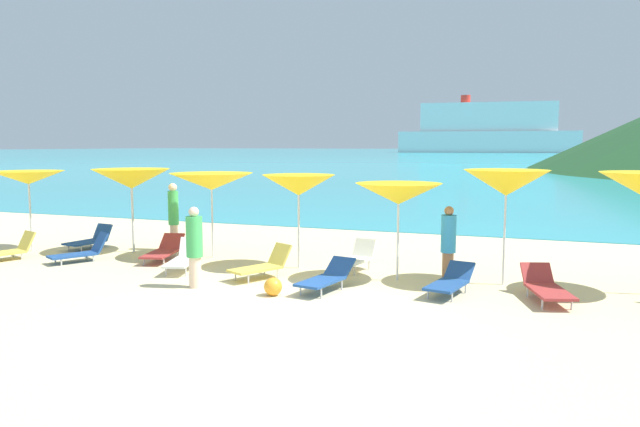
% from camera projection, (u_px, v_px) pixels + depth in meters
% --- Properties ---
extents(ground_plane, '(50.00, 100.00, 0.30)m').
position_uv_depth(ground_plane, '(405.00, 237.00, 20.21)').
color(ground_plane, beige).
extents(ocean_water, '(650.00, 440.00, 0.02)m').
position_uv_depth(ocean_water, '(532.00, 153.00, 224.96)').
color(ocean_water, '#2DADBC').
rests_on(ocean_water, ground_plane).
extents(umbrella_0, '(1.91, 1.91, 2.23)m').
position_uv_depth(umbrella_0, '(28.00, 178.00, 16.49)').
color(umbrella_0, silver).
rests_on(umbrella_0, ground_plane).
extents(umbrella_1, '(2.20, 2.20, 2.30)m').
position_uv_depth(umbrella_1, '(131.00, 179.00, 16.28)').
color(umbrella_1, silver).
rests_on(umbrella_1, ground_plane).
extents(umbrella_2, '(2.35, 2.35, 2.22)m').
position_uv_depth(umbrella_2, '(212.00, 182.00, 15.53)').
color(umbrella_2, silver).
rests_on(umbrella_2, ground_plane).
extents(umbrella_3, '(1.91, 1.91, 2.24)m').
position_uv_depth(umbrella_3, '(299.00, 185.00, 14.16)').
color(umbrella_3, silver).
rests_on(umbrella_3, ground_plane).
extents(umbrella_4, '(1.95, 1.95, 2.13)m').
position_uv_depth(umbrella_4, '(399.00, 194.00, 12.83)').
color(umbrella_4, silver).
rests_on(umbrella_4, ground_plane).
extents(umbrella_5, '(1.90, 1.90, 2.43)m').
position_uv_depth(umbrella_5, '(506.00, 183.00, 12.43)').
color(umbrella_5, silver).
rests_on(umbrella_5, ground_plane).
extents(lounge_chair_0, '(0.94, 1.63, 0.70)m').
position_uv_depth(lounge_chair_0, '(184.00, 258.00, 14.07)').
color(lounge_chair_0, white).
rests_on(lounge_chair_0, ground_plane).
extents(lounge_chair_1, '(1.14, 1.50, 0.70)m').
position_uv_depth(lounge_chair_1, '(81.00, 251.00, 15.17)').
color(lounge_chair_1, '#1E478C').
rests_on(lounge_chair_1, ground_plane).
extents(lounge_chair_2, '(0.80, 1.40, 0.65)m').
position_uv_depth(lounge_chair_2, '(90.00, 239.00, 17.11)').
color(lounge_chair_2, '#1E478C').
rests_on(lounge_chair_2, ground_plane).
extents(lounge_chair_4, '(1.12, 1.52, 0.71)m').
position_uv_depth(lounge_chair_4, '(263.00, 265.00, 13.24)').
color(lounge_chair_4, '#D8BF4C').
rests_on(lounge_chair_4, ground_plane).
extents(lounge_chair_5, '(1.06, 1.71, 0.60)m').
position_uv_depth(lounge_chair_5, '(546.00, 287.00, 11.33)').
color(lounge_chair_5, '#A53333').
rests_on(lounge_chair_5, ground_plane).
extents(lounge_chair_7, '(0.84, 1.67, 0.58)m').
position_uv_depth(lounge_chair_7, '(326.00, 277.00, 12.13)').
color(lounge_chair_7, '#1E478C').
rests_on(lounge_chair_7, ground_plane).
extents(lounge_chair_8, '(0.77, 1.38, 0.68)m').
position_uv_depth(lounge_chair_8, '(356.00, 257.00, 14.07)').
color(lounge_chair_8, white).
rests_on(lounge_chair_8, ground_plane).
extents(lounge_chair_9, '(0.85, 1.61, 0.54)m').
position_uv_depth(lounge_chair_9, '(450.00, 281.00, 11.84)').
color(lounge_chair_9, '#1E478C').
rests_on(lounge_chair_9, ground_plane).
extents(lounge_chair_10, '(0.98, 1.82, 0.58)m').
position_uv_depth(lounge_chair_10, '(164.00, 250.00, 15.34)').
color(lounge_chair_10, '#A53333').
rests_on(lounge_chair_10, ground_plane).
extents(lounge_chair_11, '(1.01, 1.53, 0.68)m').
position_uv_depth(lounge_chair_11, '(8.00, 250.00, 15.37)').
color(lounge_chair_11, '#D8BF4C').
rests_on(lounge_chair_11, ground_plane).
extents(beachgoer_0, '(0.29, 0.29, 1.89)m').
position_uv_depth(beachgoer_0, '(173.00, 214.00, 16.71)').
color(beachgoer_0, beige).
rests_on(beachgoer_0, ground_plane).
extents(beachgoer_2, '(0.32, 0.32, 1.63)m').
position_uv_depth(beachgoer_2, '(448.00, 242.00, 12.95)').
color(beachgoer_2, '#A3704C').
rests_on(beachgoer_2, ground_plane).
extents(beachgoer_3, '(0.34, 0.34, 1.68)m').
position_uv_depth(beachgoer_3, '(194.00, 245.00, 12.33)').
color(beachgoer_3, beige).
rests_on(beachgoer_3, ground_plane).
extents(beach_ball, '(0.36, 0.36, 0.36)m').
position_uv_depth(beach_ball, '(273.00, 287.00, 11.73)').
color(beach_ball, orange).
rests_on(beach_ball, ground_plane).
extents(cruise_ship, '(67.62, 15.99, 22.01)m').
position_uv_depth(cruise_ship, '(487.00, 131.00, 230.40)').
color(cruise_ship, white).
rests_on(cruise_ship, ocean_water).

